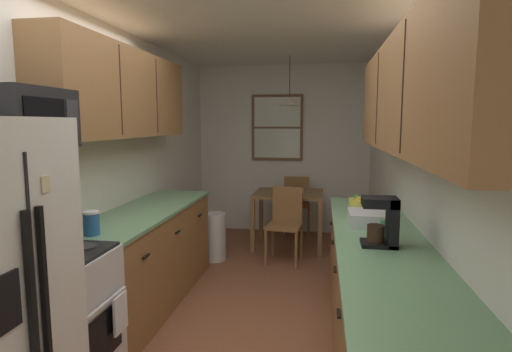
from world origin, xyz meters
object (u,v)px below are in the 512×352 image
object	(u,v)px
dining_chair_far	(296,202)
dining_chair_near	(285,221)
fruit_bowl	(361,201)
dish_rack	(367,218)
trash_bin	(214,237)
table_serving_bowl	(297,191)
storage_canister	(91,223)
mug_by_coffeemaker	(387,228)
stove_range	(53,325)
microwave_over_range	(22,118)
dining_table	(288,201)
coffee_maker	(384,221)

from	to	relation	value
dining_chair_far	dining_chair_near	bearing A→B (deg)	-92.85
fruit_bowl	dining_chair_near	bearing A→B (deg)	131.18
dining_chair_near	dish_rack	xyz separation A→B (m)	(0.78, -1.68, 0.45)
dining_chair_far	trash_bin	bearing A→B (deg)	-124.97
dish_rack	table_serving_bowl	world-z (taller)	dish_rack
storage_canister	fruit_bowl	size ratio (longest dim) A/B	0.73
dish_rack	mug_by_coffeemaker	bearing A→B (deg)	-71.74
dining_chair_far	stove_range	bearing A→B (deg)	-107.00
microwave_over_range	dining_table	xyz separation A→B (m)	(1.26, 3.38, -1.08)
dining_table	storage_canister	world-z (taller)	storage_canister
dining_chair_far	dish_rack	distance (m)	3.02
dining_chair_far	table_serving_bowl	xyz separation A→B (m)	(0.04, -0.61, 0.28)
coffee_maker	dining_chair_near	bearing A→B (deg)	110.07
coffee_maker	dish_rack	xyz separation A→B (m)	(-0.04, 0.56, -0.11)
dining_chair_near	storage_canister	distance (m)	2.62
microwave_over_range	dining_chair_near	bearing A→B (deg)	65.35
stove_range	dining_chair_near	bearing A→B (deg)	67.32
stove_range	trash_bin	distance (m)	2.69
dining_table	dining_chair_far	xyz separation A→B (m)	(0.07, 0.61, -0.13)
fruit_bowl	dish_rack	xyz separation A→B (m)	(-0.02, -0.77, 0.01)
microwave_over_range	dining_table	distance (m)	3.77
dining_chair_far	mug_by_coffeemaker	size ratio (longest dim) A/B	7.33
microwave_over_range	mug_by_coffeemaker	world-z (taller)	microwave_over_range
microwave_over_range	fruit_bowl	size ratio (longest dim) A/B	2.43
dining_chair_near	dish_rack	bearing A→B (deg)	-65.20
coffee_maker	table_serving_bowl	world-z (taller)	coffee_maker
dish_rack	table_serving_bowl	size ratio (longest dim) A/B	1.84
stove_range	dining_chair_far	bearing A→B (deg)	73.00
storage_canister	microwave_over_range	bearing A→B (deg)	-102.73
dish_rack	table_serving_bowl	xyz separation A→B (m)	(-0.68, 2.28, -0.17)
stove_range	coffee_maker	bearing A→B (deg)	14.99
fruit_bowl	table_serving_bowl	size ratio (longest dim) A/B	1.25
dining_table	trash_bin	distance (m)	1.16
mug_by_coffeemaker	dining_table	bearing A→B (deg)	108.92
dining_chair_near	coffee_maker	bearing A→B (deg)	-69.93
stove_range	microwave_over_range	size ratio (longest dim) A/B	1.96
dining_table	table_serving_bowl	xyz separation A→B (m)	(0.11, -0.01, 0.15)
stove_range	storage_canister	xyz separation A→B (m)	(-0.01, 0.48, 0.51)
coffee_maker	stove_range	bearing A→B (deg)	-165.01
dining_chair_near	microwave_over_range	bearing A→B (deg)	-114.65
storage_canister	dining_table	bearing A→B (deg)	68.36
stove_range	mug_by_coffeemaker	distance (m)	2.24
fruit_bowl	microwave_over_range	bearing A→B (deg)	-138.02
microwave_over_range	stove_range	bearing A→B (deg)	-0.03
dining_chair_far	table_serving_bowl	size ratio (longest dim) A/B	4.87
microwave_over_range	dining_table	bearing A→B (deg)	69.56
trash_bin	mug_by_coffeemaker	xyz separation A→B (m)	(1.74, -1.88, 0.66)
storage_canister	dish_rack	distance (m)	2.04
storage_canister	coffee_maker	bearing A→B (deg)	1.52
coffee_maker	dish_rack	size ratio (longest dim) A/B	0.92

